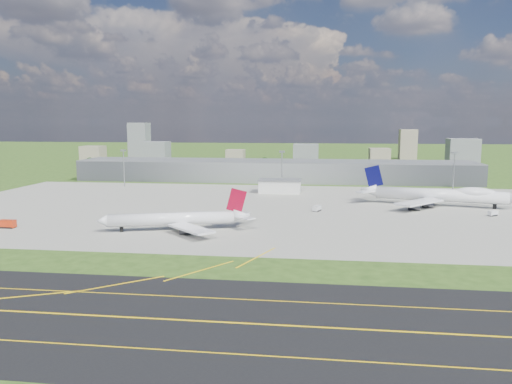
# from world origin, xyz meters

# --- Properties ---
(ground) EXTENTS (1400.00, 1400.00, 0.00)m
(ground) POSITION_xyz_m (0.00, 150.00, 0.00)
(ground) COLOR #2A4816
(ground) RESTS_ON ground
(taxiway) EXTENTS (1400.00, 60.00, 0.06)m
(taxiway) POSITION_xyz_m (0.00, -110.00, 0.03)
(taxiway) COLOR black
(taxiway) RESTS_ON ground
(apron) EXTENTS (360.00, 190.00, 0.08)m
(apron) POSITION_xyz_m (10.00, 40.00, 0.04)
(apron) COLOR gray
(apron) RESTS_ON ground
(terminal) EXTENTS (300.00, 42.00, 15.00)m
(terminal) POSITION_xyz_m (0.00, 165.00, 7.50)
(terminal) COLOR slate
(terminal) RESTS_ON ground
(ops_building) EXTENTS (26.00, 16.00, 8.00)m
(ops_building) POSITION_xyz_m (10.00, 100.00, 4.00)
(ops_building) COLOR silver
(ops_building) RESTS_ON ground
(mast_west) EXTENTS (3.50, 2.00, 25.90)m
(mast_west) POSITION_xyz_m (-100.00, 115.00, 17.71)
(mast_west) COLOR gray
(mast_west) RESTS_ON ground
(mast_center) EXTENTS (3.50, 2.00, 25.90)m
(mast_center) POSITION_xyz_m (10.00, 115.00, 17.71)
(mast_center) COLOR gray
(mast_center) RESTS_ON ground
(mast_east) EXTENTS (3.50, 2.00, 25.90)m
(mast_east) POSITION_xyz_m (120.00, 115.00, 17.71)
(mast_east) COLOR gray
(mast_east) RESTS_ON ground
(airliner_red_twin) EXTENTS (62.08, 47.39, 17.37)m
(airliner_red_twin) POSITION_xyz_m (-23.05, -17.44, 4.63)
(airliner_red_twin) COLOR white
(airliner_red_twin) RESTS_ON ground
(airliner_blue_quad) EXTENTS (80.33, 62.01, 21.20)m
(airliner_blue_quad) POSITION_xyz_m (99.34, 59.82, 5.89)
(airliner_blue_quad) COLOR white
(airliner_blue_quad) RESTS_ON ground
(crash_tender) EXTENTS (6.84, 3.20, 3.52)m
(crash_tender) POSITION_xyz_m (-96.08, -22.86, 1.75)
(crash_tender) COLOR red
(crash_tender) RESTS_ON ground
(tug_yellow) EXTENTS (4.25, 4.26, 1.88)m
(tug_yellow) POSITION_xyz_m (-33.15, -1.43, 0.97)
(tug_yellow) COLOR yellow
(tug_yellow) RESTS_ON ground
(van_white_near) EXTENTS (4.61, 6.22, 2.85)m
(van_white_near) POSITION_xyz_m (34.15, 34.88, 1.43)
(van_white_near) COLOR silver
(van_white_near) RESTS_ON ground
(van_white_far) EXTENTS (5.41, 4.71, 2.56)m
(van_white_far) POSITION_xyz_m (118.07, 32.90, 1.29)
(van_white_far) COLOR silver
(van_white_far) RESTS_ON ground
(bldg_far_w) EXTENTS (24.00, 20.00, 18.00)m
(bldg_far_w) POSITION_xyz_m (-220.00, 320.00, 9.00)
(bldg_far_w) COLOR gray
(bldg_far_w) RESTS_ON ground
(bldg_w) EXTENTS (28.00, 22.00, 24.00)m
(bldg_w) POSITION_xyz_m (-140.00, 300.00, 12.00)
(bldg_w) COLOR slate
(bldg_w) RESTS_ON ground
(bldg_cw) EXTENTS (20.00, 18.00, 14.00)m
(bldg_cw) POSITION_xyz_m (-60.00, 340.00, 7.00)
(bldg_cw) COLOR gray
(bldg_cw) RESTS_ON ground
(bldg_c) EXTENTS (26.00, 20.00, 22.00)m
(bldg_c) POSITION_xyz_m (20.00, 310.00, 11.00)
(bldg_c) COLOR slate
(bldg_c) RESTS_ON ground
(bldg_ce) EXTENTS (22.00, 24.00, 16.00)m
(bldg_ce) POSITION_xyz_m (100.00, 350.00, 8.00)
(bldg_ce) COLOR gray
(bldg_ce) RESTS_ON ground
(bldg_e) EXTENTS (30.00, 22.00, 28.00)m
(bldg_e) POSITION_xyz_m (180.00, 320.00, 14.00)
(bldg_e) COLOR slate
(bldg_e) RESTS_ON ground
(bldg_tall_w) EXTENTS (22.00, 20.00, 44.00)m
(bldg_tall_w) POSITION_xyz_m (-180.00, 360.00, 22.00)
(bldg_tall_w) COLOR slate
(bldg_tall_w) RESTS_ON ground
(bldg_tall_e) EXTENTS (20.00, 18.00, 36.00)m
(bldg_tall_e) POSITION_xyz_m (140.00, 410.00, 18.00)
(bldg_tall_e) COLOR gray
(bldg_tall_e) RESTS_ON ground
(tree_far_w) EXTENTS (7.20, 7.20, 8.80)m
(tree_far_w) POSITION_xyz_m (-200.00, 270.00, 5.18)
(tree_far_w) COLOR #382314
(tree_far_w) RESTS_ON ground
(tree_w) EXTENTS (6.75, 6.75, 8.25)m
(tree_w) POSITION_xyz_m (-110.00, 265.00, 4.86)
(tree_w) COLOR #382314
(tree_w) RESTS_ON ground
(tree_c) EXTENTS (8.10, 8.10, 9.90)m
(tree_c) POSITION_xyz_m (-20.00, 280.00, 5.84)
(tree_c) COLOR #382314
(tree_c) RESTS_ON ground
(tree_e) EXTENTS (7.65, 7.65, 9.35)m
(tree_e) POSITION_xyz_m (70.00, 275.00, 5.51)
(tree_e) COLOR #382314
(tree_e) RESTS_ON ground
(tree_far_e) EXTENTS (6.30, 6.30, 7.70)m
(tree_far_e) POSITION_xyz_m (160.00, 285.00, 4.53)
(tree_far_e) COLOR #382314
(tree_far_e) RESTS_ON ground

